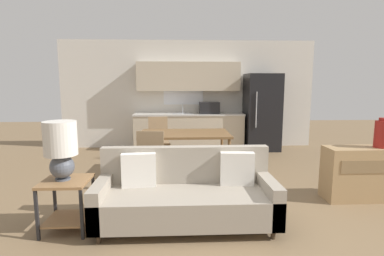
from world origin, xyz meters
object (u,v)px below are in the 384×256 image
(table_lamp, at_px, (61,146))
(dining_chair_near_left, at_px, (152,158))
(dining_table, at_px, (185,136))
(vase, at_px, (382,134))
(dining_chair_far_left, at_px, (159,138))
(refrigerator, at_px, (262,112))
(credenza, at_px, (361,173))
(couch, at_px, (186,195))
(side_table, at_px, (67,196))

(table_lamp, bearing_deg, dining_chair_near_left, 53.49)
(dining_table, distance_m, table_lamp, 2.47)
(vase, bearing_deg, dining_chair_far_left, 145.87)
(refrigerator, distance_m, vase, 3.40)
(credenza, xyz_separation_m, dining_chair_far_left, (-2.97, 2.16, 0.14))
(dining_table, bearing_deg, vase, -26.39)
(refrigerator, height_order, dining_chair_far_left, refrigerator)
(refrigerator, relative_size, credenza, 1.84)
(table_lamp, bearing_deg, vase, 9.58)
(dining_chair_far_left, bearing_deg, couch, -88.42)
(dining_chair_far_left, bearing_deg, dining_table, -66.68)
(dining_table, xyz_separation_m, dining_chair_far_left, (-0.52, 0.84, -0.19))
(dining_chair_near_left, bearing_deg, dining_chair_far_left, -84.88)
(couch, relative_size, table_lamp, 3.11)
(side_table, bearing_deg, couch, 4.21)
(table_lamp, height_order, vase, table_lamp)
(side_table, height_order, credenza, credenza)
(credenza, bearing_deg, refrigerator, 98.71)
(refrigerator, xyz_separation_m, dining_chair_far_left, (-2.47, -1.14, -0.42))
(refrigerator, xyz_separation_m, vase, (0.74, -3.32, 0.01))
(couch, bearing_deg, dining_table, 89.07)
(table_lamp, bearing_deg, couch, 3.67)
(side_table, xyz_separation_m, table_lamp, (-0.03, 0.01, 0.56))
(side_table, xyz_separation_m, vase, (4.05, 0.70, 0.55))
(credenza, distance_m, vase, 0.61)
(dining_table, bearing_deg, refrigerator, 45.52)
(couch, xyz_separation_m, dining_chair_near_left, (-0.48, 1.10, 0.17))
(side_table, height_order, dining_chair_far_left, dining_chair_far_left)
(dining_chair_near_left, bearing_deg, side_table, 59.74)
(dining_table, distance_m, couch, 1.97)
(dining_table, bearing_deg, credenza, -28.19)
(refrigerator, xyz_separation_m, couch, (-1.98, -3.92, -0.59))
(credenza, bearing_deg, dining_table, 151.81)
(side_table, relative_size, credenza, 0.57)
(couch, relative_size, dining_chair_near_left, 2.14)
(dining_table, relative_size, dining_chair_near_left, 1.68)
(vase, height_order, dining_chair_far_left, vase)
(couch, xyz_separation_m, dining_chair_far_left, (-0.49, 2.78, 0.17))
(refrigerator, distance_m, side_table, 5.23)
(side_table, distance_m, dining_chair_near_left, 1.47)
(table_lamp, bearing_deg, dining_table, 55.48)
(refrigerator, bearing_deg, vase, -77.40)
(dining_chair_far_left, bearing_deg, table_lamp, -115.33)
(dining_table, relative_size, table_lamp, 2.44)
(credenza, distance_m, dining_chair_far_left, 3.67)
(couch, relative_size, vase, 4.89)
(refrigerator, bearing_deg, dining_chair_near_left, -131.11)
(dining_table, height_order, vase, vase)
(table_lamp, bearing_deg, refrigerator, 50.19)
(table_lamp, distance_m, credenza, 3.95)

